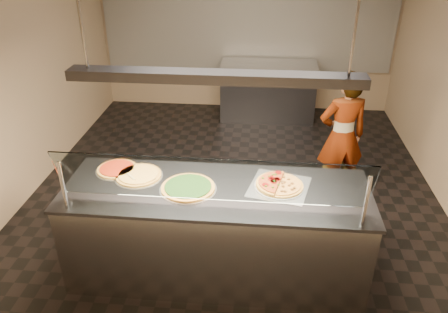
# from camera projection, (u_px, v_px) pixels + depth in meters

# --- Properties ---
(ground) EXTENTS (5.00, 6.00, 0.02)m
(ground) POSITION_uv_depth(u_px,v_px,m) (233.00, 196.00, 5.41)
(ground) COLOR black
(ground) RESTS_ON ground
(wall_back) EXTENTS (5.00, 0.02, 3.00)m
(wall_back) POSITION_uv_depth(u_px,v_px,m) (247.00, 22.00, 7.33)
(wall_back) COLOR #947B60
(wall_back) RESTS_ON ground
(wall_front) EXTENTS (5.00, 0.02, 3.00)m
(wall_front) POSITION_uv_depth(u_px,v_px,m) (188.00, 282.00, 2.06)
(wall_front) COLOR #947B60
(wall_front) RESTS_ON ground
(wall_left) EXTENTS (0.02, 6.00, 3.00)m
(wall_left) POSITION_uv_depth(u_px,v_px,m) (12.00, 73.00, 4.90)
(wall_left) COLOR #947B60
(wall_left) RESTS_ON ground
(tile_band) EXTENTS (4.90, 0.02, 1.20)m
(tile_band) POSITION_uv_depth(u_px,v_px,m) (247.00, 35.00, 7.40)
(tile_band) COLOR silver
(tile_band) RESTS_ON wall_back
(serving_counter) EXTENTS (2.71, 0.94, 0.93)m
(serving_counter) POSITION_uv_depth(u_px,v_px,m) (217.00, 231.00, 4.05)
(serving_counter) COLOR #B7B7BC
(serving_counter) RESTS_ON ground
(sneeze_guard) EXTENTS (2.47, 0.18, 0.54)m
(sneeze_guard) POSITION_uv_depth(u_px,v_px,m) (211.00, 181.00, 3.39)
(sneeze_guard) COLOR #B7B7BC
(sneeze_guard) RESTS_ON serving_counter
(perforated_tray) EXTENTS (0.60, 0.60, 0.01)m
(perforated_tray) POSITION_uv_depth(u_px,v_px,m) (279.00, 186.00, 3.86)
(perforated_tray) COLOR silver
(perforated_tray) RESTS_ON serving_counter
(half_pizza_pepperoni) EXTENTS (0.30, 0.45, 0.05)m
(half_pizza_pepperoni) POSITION_uv_depth(u_px,v_px,m) (268.00, 183.00, 3.86)
(half_pizza_pepperoni) COLOR #9F6C27
(half_pizza_pepperoni) RESTS_ON perforated_tray
(half_pizza_sausage) EXTENTS (0.30, 0.45, 0.04)m
(half_pizza_sausage) POSITION_uv_depth(u_px,v_px,m) (290.00, 185.00, 3.84)
(half_pizza_sausage) COLOR #9F6C27
(half_pizza_sausage) RESTS_ON perforated_tray
(pizza_spinach) EXTENTS (0.50, 0.50, 0.03)m
(pizza_spinach) POSITION_uv_depth(u_px,v_px,m) (188.00, 187.00, 3.82)
(pizza_spinach) COLOR silver
(pizza_spinach) RESTS_ON serving_counter
(pizza_cheese) EXTENTS (0.45, 0.45, 0.03)m
(pizza_cheese) POSITION_uv_depth(u_px,v_px,m) (139.00, 175.00, 4.02)
(pizza_cheese) COLOR silver
(pizza_cheese) RESTS_ON serving_counter
(pizza_tomato) EXTENTS (0.40, 0.40, 0.03)m
(pizza_tomato) POSITION_uv_depth(u_px,v_px,m) (117.00, 169.00, 4.12)
(pizza_tomato) COLOR silver
(pizza_tomato) RESTS_ON serving_counter
(pizza_spatula) EXTENTS (0.28, 0.17, 0.02)m
(pizza_spatula) POSITION_uv_depth(u_px,v_px,m) (137.00, 177.00, 3.94)
(pizza_spatula) COLOR #B7B7BC
(pizza_spatula) RESTS_ON pizza_spinach
(prep_table) EXTENTS (1.59, 0.74, 0.93)m
(prep_table) POSITION_uv_depth(u_px,v_px,m) (268.00, 91.00, 7.39)
(prep_table) COLOR #37373C
(prep_table) RESTS_ON ground
(worker) EXTENTS (0.65, 0.51, 1.58)m
(worker) POSITION_uv_depth(u_px,v_px,m) (342.00, 137.00, 5.07)
(worker) COLOR #3E3947
(worker) RESTS_ON ground
(heat_lamp_housing) EXTENTS (2.30, 0.18, 0.08)m
(heat_lamp_housing) POSITION_uv_depth(u_px,v_px,m) (215.00, 77.00, 3.34)
(heat_lamp_housing) COLOR #37373C
(heat_lamp_housing) RESTS_ON ceiling
(lamp_rod_left) EXTENTS (0.02, 0.02, 1.01)m
(lamp_rod_left) POSITION_uv_depth(u_px,v_px,m) (77.00, 0.00, 3.16)
(lamp_rod_left) COLOR #B7B7BC
(lamp_rod_left) RESTS_ON ceiling
(lamp_rod_right) EXTENTS (0.02, 0.02, 1.01)m
(lamp_rod_right) POSITION_uv_depth(u_px,v_px,m) (358.00, 5.00, 3.00)
(lamp_rod_right) COLOR #B7B7BC
(lamp_rod_right) RESTS_ON ceiling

